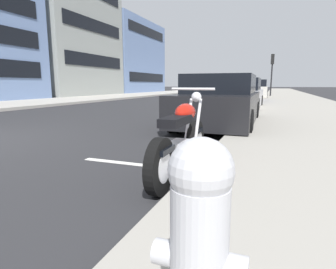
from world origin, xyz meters
TOP-DOWN VIEW (x-y plane):
  - sidewalk_near_curb at (12.00, -7.24)m, footprint 120.00×4.40m
  - sidewalk_far_curb at (12.00, 7.44)m, footprint 120.00×5.00m
  - parking_stall_stripe at (0.00, -4.34)m, footprint 0.12×2.20m
  - parked_motorcycle at (-0.19, -4.86)m, footprint 2.03×0.62m
  - parked_car_at_intersection at (4.16, -4.55)m, footprint 4.33×1.97m
  - parked_car_mid_block at (9.57, -4.48)m, footprint 4.63×1.83m
  - parked_car_second_in_row at (15.28, -4.19)m, footprint 4.51×2.14m
  - parked_car_behind_motorcycle at (20.31, -4.44)m, footprint 4.18×2.00m
  - crossing_truck at (36.89, 0.58)m, footprint 2.05×5.62m
  - fire_hydrant at (-2.57, -5.70)m, footprint 0.24×0.36m
  - traffic_signal_near_corner at (23.14, -5.59)m, footprint 0.36×0.28m
  - townhouse_corner_block at (19.05, 15.28)m, footprint 10.02×11.14m
  - townhouse_near_left at (30.49, 15.73)m, footprint 12.09×12.05m

SIDE VIEW (x-z plane):
  - parking_stall_stripe at x=0.00m, z-range 0.00..0.01m
  - sidewalk_near_curb at x=12.00m, z-range 0.00..0.14m
  - sidewalk_far_curb at x=12.00m, z-range 0.00..0.14m
  - parked_motorcycle at x=-0.19m, z-range -0.13..0.97m
  - fire_hydrant at x=-2.57m, z-range 0.16..0.99m
  - parked_car_second_in_row at x=15.28m, z-range -0.03..1.29m
  - parked_car_at_intersection at x=4.16m, z-range -0.04..1.36m
  - parked_car_mid_block at x=9.57m, z-range -0.04..1.38m
  - parked_car_behind_motorcycle at x=20.31m, z-range -0.05..1.47m
  - crossing_truck at x=36.89m, z-range 0.04..1.91m
  - traffic_signal_near_corner at x=23.14m, z-range 0.95..4.54m
  - townhouse_near_left at x=30.49m, z-range 0.00..9.22m
  - townhouse_corner_block at x=19.05m, z-range 0.00..14.95m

